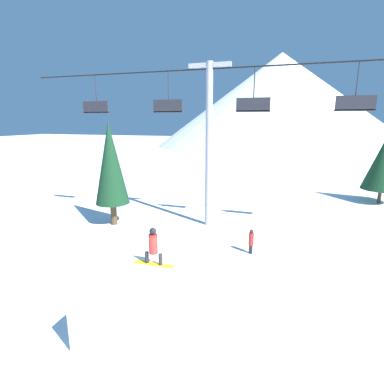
# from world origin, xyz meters

# --- Properties ---
(ground_plane) EXTENTS (220.00, 220.00, 0.00)m
(ground_plane) POSITION_xyz_m (0.00, 0.00, 0.00)
(ground_plane) COLOR white
(mountain_ridge) EXTENTS (61.47, 61.47, 22.48)m
(mountain_ridge) POSITION_xyz_m (0.00, 73.57, 11.24)
(mountain_ridge) COLOR silver
(mountain_ridge) RESTS_ON ground_plane
(snow_ramp) EXTENTS (3.08, 3.28, 1.48)m
(snow_ramp) POSITION_xyz_m (-0.82, -0.66, 0.74)
(snow_ramp) COLOR white
(snow_ramp) RESTS_ON ground_plane
(snowboarder) EXTENTS (1.46, 0.29, 1.33)m
(snowboarder) POSITION_xyz_m (-1.09, 0.55, 2.13)
(snowboarder) COLOR yellow
(snowboarder) RESTS_ON snow_ramp
(chairlift) EXTENTS (23.22, 0.44, 9.45)m
(chairlift) POSITION_xyz_m (-1.43, 9.05, 5.91)
(chairlift) COLOR #9E9EA3
(chairlift) RESTS_ON ground_plane
(pine_tree_near) EXTENTS (2.02, 2.02, 6.27)m
(pine_tree_near) POSITION_xyz_m (-6.98, 7.34, 3.79)
(pine_tree_near) COLOR #4C3823
(pine_tree_near) RESTS_ON ground_plane
(distant_skier) EXTENTS (0.24, 0.24, 1.23)m
(distant_skier) POSITION_xyz_m (1.63, 5.68, 0.67)
(distant_skier) COLOR black
(distant_skier) RESTS_ON ground_plane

